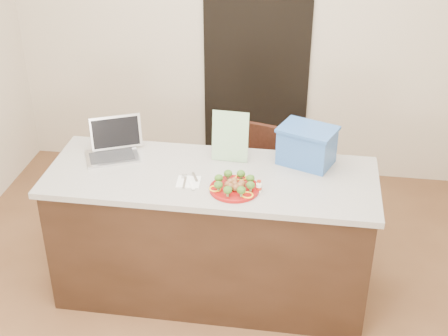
# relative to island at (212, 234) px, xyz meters

# --- Properties ---
(ground) EXTENTS (4.00, 4.00, 0.00)m
(ground) POSITION_rel_island_xyz_m (0.00, -0.25, -0.46)
(ground) COLOR brown
(ground) RESTS_ON ground
(room_shell) EXTENTS (4.00, 4.00, 4.00)m
(room_shell) POSITION_rel_island_xyz_m (0.00, -0.25, 1.16)
(room_shell) COLOR white
(room_shell) RESTS_ON ground
(doorway) EXTENTS (0.90, 0.02, 2.00)m
(doorway) POSITION_rel_island_xyz_m (0.10, 1.73, 0.54)
(doorway) COLOR black
(doorway) RESTS_ON ground
(island) EXTENTS (2.06, 0.76, 0.92)m
(island) POSITION_rel_island_xyz_m (0.00, 0.00, 0.00)
(island) COLOR black
(island) RESTS_ON ground
(plate) EXTENTS (0.30, 0.30, 0.02)m
(plate) POSITION_rel_island_xyz_m (0.17, -0.16, 0.47)
(plate) COLOR maroon
(plate) RESTS_ON island
(meatballs) EXTENTS (0.12, 0.12, 0.04)m
(meatballs) POSITION_rel_island_xyz_m (0.17, -0.16, 0.50)
(meatballs) COLOR brown
(meatballs) RESTS_ON plate
(broccoli) EXTENTS (0.25, 0.25, 0.04)m
(broccoli) POSITION_rel_island_xyz_m (0.17, -0.16, 0.52)
(broccoli) COLOR #264B14
(broccoli) RESTS_ON plate
(pepper_rings) EXTENTS (0.27, 0.26, 0.01)m
(pepper_rings) POSITION_rel_island_xyz_m (0.17, -0.16, 0.48)
(pepper_rings) COLOR #FFAC1A
(pepper_rings) RESTS_ON plate
(napkin) EXTENTS (0.15, 0.15, 0.01)m
(napkin) POSITION_rel_island_xyz_m (-0.12, -0.11, 0.46)
(napkin) COLOR silver
(napkin) RESTS_ON island
(fork) EXTENTS (0.04, 0.17, 0.00)m
(fork) POSITION_rel_island_xyz_m (-0.14, -0.10, 0.47)
(fork) COLOR #B7B8BC
(fork) RESTS_ON napkin
(knife) EXTENTS (0.06, 0.20, 0.01)m
(knife) POSITION_rel_island_xyz_m (-0.09, -0.13, 0.47)
(knife) COLOR white
(knife) RESTS_ON napkin
(yogurt_bottle) EXTENTS (0.04, 0.04, 0.07)m
(yogurt_bottle) POSITION_rel_island_xyz_m (0.31, -0.15, 0.49)
(yogurt_bottle) COLOR white
(yogurt_bottle) RESTS_ON island
(laptop) EXTENTS (0.40, 0.39, 0.24)m
(laptop) POSITION_rel_island_xyz_m (-0.67, 0.17, 0.52)
(laptop) COLOR #B3B4B8
(laptop) RESTS_ON island
(leaflet) EXTENTS (0.24, 0.06, 0.33)m
(leaflet) POSITION_rel_island_xyz_m (0.09, 0.20, 0.62)
(leaflet) COLOR silver
(leaflet) RESTS_ON island
(blue_box) EXTENTS (0.41, 0.36, 0.25)m
(blue_box) POSITION_rel_island_xyz_m (0.58, 0.24, 0.58)
(blue_box) COLOR #2A559A
(blue_box) RESTS_ON island
(chair) EXTENTS (0.48, 0.49, 0.89)m
(chair) POSITION_rel_island_xyz_m (0.23, 0.73, 0.04)
(chair) COLOR #381910
(chair) RESTS_ON ground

